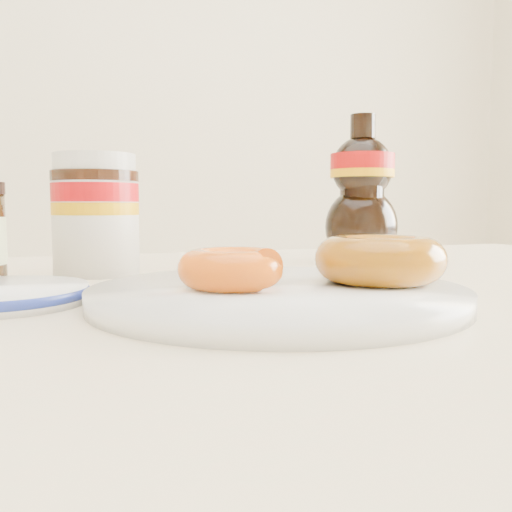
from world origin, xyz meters
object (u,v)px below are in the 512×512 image
object	(u,v)px
donut_whole	(380,259)
syrup_bottle	(362,189)
donut_bitten	(233,268)
dining_table	(256,375)
nutella_jar	(96,210)
plate	(277,295)

from	to	relation	value
donut_whole	syrup_bottle	distance (m)	0.34
donut_bitten	donut_whole	distance (m)	0.13
dining_table	donut_whole	xyz separation A→B (m)	(0.08, -0.09, 0.12)
dining_table	nutella_jar	distance (m)	0.27
dining_table	nutella_jar	world-z (taller)	nutella_jar
donut_whole	nutella_jar	xyz separation A→B (m)	(-0.21, 0.26, 0.04)
plate	donut_bitten	bearing A→B (deg)	174.91
donut_bitten	donut_whole	bearing A→B (deg)	-12.44
nutella_jar	donut_bitten	bearing A→B (deg)	-71.67
dining_table	donut_whole	world-z (taller)	donut_whole
plate	syrup_bottle	distance (m)	0.39
dining_table	plate	bearing A→B (deg)	-98.11
donut_bitten	syrup_bottle	bearing A→B (deg)	37.59
plate	donut_whole	size ratio (longest dim) A/B	2.74
plate	donut_whole	bearing A→B (deg)	-4.37
plate	nutella_jar	world-z (taller)	nutella_jar
plate	donut_bitten	distance (m)	0.04
donut_bitten	donut_whole	world-z (taller)	donut_whole
donut_whole	nutella_jar	bearing A→B (deg)	128.44
plate	syrup_bottle	xyz separation A→B (m)	(0.24, 0.29, 0.09)
plate	donut_bitten	xyz separation A→B (m)	(-0.04, 0.00, 0.02)
syrup_bottle	donut_whole	bearing A→B (deg)	-117.66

